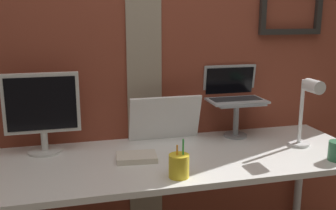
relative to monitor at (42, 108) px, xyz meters
name	(u,v)px	position (x,y,z in m)	size (l,w,h in m)	color
brick_wall_back	(140,44)	(0.56, 0.18, 0.30)	(3.16, 0.16, 2.62)	brown
desk	(173,169)	(0.64, -0.23, -0.31)	(2.03, 0.71, 0.76)	white
monitor	(42,108)	(0.00, 0.00, 0.00)	(0.38, 0.18, 0.42)	silver
laptop_stand	(236,113)	(1.09, 0.00, -0.10)	(0.28, 0.22, 0.21)	gray
laptop	(233,91)	(1.09, 0.06, 0.03)	(0.33, 0.24, 0.20)	#ADB2B7
whiteboard_panel	(165,118)	(0.67, 0.04, -0.11)	(0.41, 0.02, 0.27)	white
desk_lamp	(308,106)	(1.37, -0.29, 0.00)	(0.12, 0.20, 0.38)	white
pen_cup	(179,166)	(0.60, -0.49, -0.19)	(0.09, 0.09, 0.18)	yellow
paper_clutter_stack	(136,157)	(0.45, -0.23, -0.23)	(0.20, 0.14, 0.03)	silver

